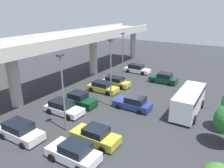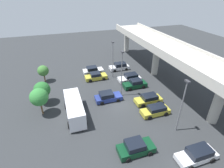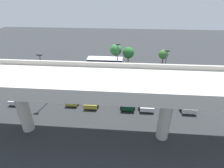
{
  "view_description": "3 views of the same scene",
  "coord_description": "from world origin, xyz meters",
  "px_view_note": "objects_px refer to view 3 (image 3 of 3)",
  "views": [
    {
      "loc": [
        -23.59,
        -11.57,
        11.72
      ],
      "look_at": [
        -0.9,
        2.11,
        2.36
      ],
      "focal_mm": 35.0,
      "sensor_mm": 36.0,
      "label": 1
    },
    {
      "loc": [
        22.26,
        -8.4,
        17.48
      ],
      "look_at": [
        -2.89,
        -0.13,
        2.35
      ],
      "focal_mm": 28.0,
      "sensor_mm": 36.0,
      "label": 2
    },
    {
      "loc": [
        -3.57,
        27.36,
        15.55
      ],
      "look_at": [
        -1.58,
        2.94,
        2.19
      ],
      "focal_mm": 28.0,
      "sensor_mm": 36.0,
      "label": 3
    }
  ],
  "objects_px": {
    "shuttle_bus": "(105,63)",
    "parked_car_4": "(114,80)",
    "parked_car_8": "(22,94)",
    "tree_front_centre": "(128,53)",
    "parked_car_9": "(175,82)",
    "parked_car_7": "(55,78)",
    "parked_car_1": "(158,81)",
    "lamp_post_near_aisle": "(118,65)",
    "lamp_post_mid_lot": "(44,75)",
    "parked_car_3": "(128,99)",
    "tree_front_right": "(116,50)",
    "parked_car_2": "(146,100)",
    "parked_car_5": "(93,98)",
    "tree_front_left": "(163,54)",
    "lamp_post_by_overpass": "(164,70)",
    "parked_car_6": "(75,96)",
    "parked_car_0": "(186,102)"
  },
  "relations": [
    {
      "from": "parked_car_1",
      "to": "tree_front_left",
      "type": "relative_size",
      "value": 1.29
    },
    {
      "from": "parked_car_3",
      "to": "shuttle_bus",
      "type": "distance_m",
      "value": 13.23
    },
    {
      "from": "tree_front_centre",
      "to": "parked_car_5",
      "type": "bearing_deg",
      "value": 71.97
    },
    {
      "from": "parked_car_4",
      "to": "parked_car_7",
      "type": "bearing_deg",
      "value": -90.14
    },
    {
      "from": "parked_car_1",
      "to": "lamp_post_near_aisle",
      "type": "xyz_separation_m",
      "value": [
        7.38,
        2.86,
        4.14
      ]
    },
    {
      "from": "parked_car_9",
      "to": "lamp_post_mid_lot",
      "type": "distance_m",
      "value": 22.27
    },
    {
      "from": "parked_car_3",
      "to": "lamp_post_mid_lot",
      "type": "distance_m",
      "value": 12.92
    },
    {
      "from": "parked_car_4",
      "to": "shuttle_bus",
      "type": "distance_m",
      "value": 6.44
    },
    {
      "from": "shuttle_bus",
      "to": "lamp_post_by_overpass",
      "type": "bearing_deg",
      "value": 137.48
    },
    {
      "from": "parked_car_8",
      "to": "tree_front_centre",
      "type": "xyz_separation_m",
      "value": [
        -16.98,
        -16.56,
        1.86
      ]
    },
    {
      "from": "parked_car_5",
      "to": "lamp_post_by_overpass",
      "type": "xyz_separation_m",
      "value": [
        -10.82,
        -2.75,
        3.85
      ]
    },
    {
      "from": "parked_car_5",
      "to": "parked_car_6",
      "type": "relative_size",
      "value": 1.02
    },
    {
      "from": "tree_front_centre",
      "to": "parked_car_8",
      "type": "bearing_deg",
      "value": 44.29
    },
    {
      "from": "parked_car_9",
      "to": "parked_car_3",
      "type": "bearing_deg",
      "value": -52.95
    },
    {
      "from": "parked_car_4",
      "to": "tree_front_right",
      "type": "relative_size",
      "value": 1.02
    },
    {
      "from": "lamp_post_mid_lot",
      "to": "lamp_post_by_overpass",
      "type": "relative_size",
      "value": 1.0
    },
    {
      "from": "parked_car_7",
      "to": "parked_car_9",
      "type": "distance_m",
      "value": 22.37
    },
    {
      "from": "parked_car_5",
      "to": "parked_car_4",
      "type": "bearing_deg",
      "value": -23.9
    },
    {
      "from": "parked_car_7",
      "to": "lamp_post_mid_lot",
      "type": "height_order",
      "value": "lamp_post_mid_lot"
    },
    {
      "from": "parked_car_9",
      "to": "tree_front_left",
      "type": "bearing_deg",
      "value": -177.34
    },
    {
      "from": "parked_car_2",
      "to": "lamp_post_mid_lot",
      "type": "bearing_deg",
      "value": 91.62
    },
    {
      "from": "parked_car_4",
      "to": "parked_car_6",
      "type": "bearing_deg",
      "value": -44.68
    },
    {
      "from": "parked_car_9",
      "to": "shuttle_bus",
      "type": "bearing_deg",
      "value": -113.47
    },
    {
      "from": "lamp_post_by_overpass",
      "to": "tree_front_right",
      "type": "height_order",
      "value": "lamp_post_by_overpass"
    },
    {
      "from": "parked_car_7",
      "to": "tree_front_left",
      "type": "relative_size",
      "value": 1.25
    },
    {
      "from": "parked_car_3",
      "to": "tree_front_centre",
      "type": "height_order",
      "value": "tree_front_centre"
    },
    {
      "from": "parked_car_7",
      "to": "shuttle_bus",
      "type": "bearing_deg",
      "value": 123.46
    },
    {
      "from": "parked_car_2",
      "to": "parked_car_8",
      "type": "bearing_deg",
      "value": 89.48
    },
    {
      "from": "parked_car_2",
      "to": "tree_front_right",
      "type": "bearing_deg",
      "value": 18.28
    },
    {
      "from": "parked_car_2",
      "to": "parked_car_8",
      "type": "height_order",
      "value": "parked_car_8"
    },
    {
      "from": "parked_car_7",
      "to": "lamp_post_mid_lot",
      "type": "relative_size",
      "value": 0.56
    },
    {
      "from": "tree_front_left",
      "to": "tree_front_centre",
      "type": "xyz_separation_m",
      "value": [
        7.99,
        -0.03,
        0.21
      ]
    },
    {
      "from": "lamp_post_mid_lot",
      "to": "parked_car_2",
      "type": "bearing_deg",
      "value": -178.38
    },
    {
      "from": "parked_car_0",
      "to": "parked_car_9",
      "type": "relative_size",
      "value": 1.03
    },
    {
      "from": "parked_car_2",
      "to": "parked_car_9",
      "type": "height_order",
      "value": "parked_car_9"
    },
    {
      "from": "parked_car_1",
      "to": "tree_front_right",
      "type": "relative_size",
      "value": 1.02
    },
    {
      "from": "parked_car_5",
      "to": "parked_car_8",
      "type": "bearing_deg",
      "value": 89.47
    },
    {
      "from": "shuttle_bus",
      "to": "lamp_post_near_aisle",
      "type": "relative_size",
      "value": 0.89
    },
    {
      "from": "shuttle_bus",
      "to": "parked_car_4",
      "type": "bearing_deg",
      "value": 111.52
    },
    {
      "from": "parked_car_5",
      "to": "parked_car_7",
      "type": "height_order",
      "value": "parked_car_7"
    },
    {
      "from": "lamp_post_by_overpass",
      "to": "parked_car_5",
      "type": "bearing_deg",
      "value": 14.25
    },
    {
      "from": "parked_car_5",
      "to": "parked_car_9",
      "type": "bearing_deg",
      "value": -65.22
    },
    {
      "from": "parked_car_1",
      "to": "parked_car_3",
      "type": "xyz_separation_m",
      "value": [
        5.56,
        6.45,
        0.04
      ]
    },
    {
      "from": "tree_front_left",
      "to": "tree_front_right",
      "type": "distance_m",
      "value": 10.94
    },
    {
      "from": "parked_car_7",
      "to": "parked_car_4",
      "type": "bearing_deg",
      "value": 89.86
    },
    {
      "from": "parked_car_6",
      "to": "tree_front_left",
      "type": "relative_size",
      "value": 1.27
    },
    {
      "from": "parked_car_2",
      "to": "lamp_post_near_aisle",
      "type": "xyz_separation_m",
      "value": [
        4.54,
        -3.65,
        4.1
      ]
    },
    {
      "from": "lamp_post_by_overpass",
      "to": "parked_car_1",
      "type": "bearing_deg",
      "value": -92.06
    },
    {
      "from": "parked_car_1",
      "to": "shuttle_bus",
      "type": "relative_size",
      "value": 0.61
    },
    {
      "from": "parked_car_3",
      "to": "parked_car_7",
      "type": "xyz_separation_m",
      "value": [
        13.87,
        -6.34,
        0.0
      ]
    }
  ]
}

